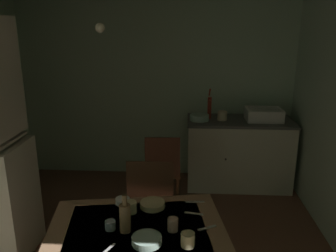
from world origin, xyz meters
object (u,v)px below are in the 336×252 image
at_px(dining_table, 137,239).
at_px(mixing_bowl_counter, 199,117).
at_px(hand_pump, 210,106).
at_px(mug_dark, 131,207).
at_px(chair_far_side, 152,209).
at_px(glass_bottle, 125,217).
at_px(chair_by_counter, 163,169).
at_px(serving_bowl_wide, 153,204).
at_px(sink_basin, 264,114).

bearing_deg(dining_table, mixing_bowl_counter, 77.73).
xyz_separation_m(hand_pump, mug_dark, (-0.68, -2.11, -0.27)).
bearing_deg(chair_far_side, glass_bottle, -98.02).
height_order(hand_pump, dining_table, hand_pump).
xyz_separation_m(dining_table, glass_bottle, (-0.07, -0.05, 0.20)).
height_order(chair_by_counter, serving_bowl_wide, chair_by_counter).
xyz_separation_m(hand_pump, glass_bottle, (-0.67, -2.35, -0.21)).
distance_m(serving_bowl_wide, mug_dark, 0.17).
bearing_deg(sink_basin, dining_table, -119.71).
bearing_deg(chair_far_side, hand_pump, 70.87).
bearing_deg(serving_bowl_wide, hand_pump, 75.40).
bearing_deg(mixing_bowl_counter, serving_bowl_wide, -101.72).
relative_size(chair_by_counter, glass_bottle, 3.46).
xyz_separation_m(sink_basin, chair_by_counter, (-1.23, -0.68, -0.49)).
relative_size(mixing_bowl_counter, serving_bowl_wide, 1.28).
relative_size(sink_basin, chair_far_side, 0.44).
bearing_deg(hand_pump, serving_bowl_wide, -104.60).
bearing_deg(serving_bowl_wide, mug_dark, -149.00).
height_order(dining_table, glass_bottle, glass_bottle).
relative_size(sink_basin, mug_dark, 5.16).
bearing_deg(serving_bowl_wide, mixing_bowl_counter, 78.28).
bearing_deg(serving_bowl_wide, sink_basin, 58.63).
xyz_separation_m(serving_bowl_wide, glass_bottle, (-0.15, -0.32, 0.08)).
xyz_separation_m(mixing_bowl_counter, mug_dark, (-0.55, -2.02, -0.14)).
bearing_deg(chair_far_side, sink_basin, 52.13).
xyz_separation_m(serving_bowl_wide, mug_dark, (-0.15, -0.09, 0.02)).
distance_m(chair_far_side, chair_by_counter, 0.94).
bearing_deg(mug_dark, serving_bowl_wide, 31.00).
relative_size(hand_pump, glass_bottle, 1.50).
bearing_deg(sink_basin, serving_bowl_wide, -121.37).
bearing_deg(dining_table, serving_bowl_wide, 73.92).
relative_size(hand_pump, chair_far_side, 0.39).
relative_size(mug_dark, glass_bottle, 0.33).
distance_m(dining_table, serving_bowl_wide, 0.31).
distance_m(sink_basin, dining_table, 2.61).
height_order(dining_table, mug_dark, mug_dark).
xyz_separation_m(chair_far_side, glass_bottle, (-0.10, -0.69, 0.33)).
height_order(sink_basin, hand_pump, hand_pump).
bearing_deg(dining_table, chair_far_side, 87.26).
bearing_deg(chair_by_counter, glass_bottle, -94.40).
distance_m(dining_table, mug_dark, 0.24).
bearing_deg(sink_basin, mixing_bowl_counter, -176.46).
bearing_deg(mug_dark, chair_by_counter, 84.77).
distance_m(mixing_bowl_counter, mug_dark, 2.10).
xyz_separation_m(mixing_bowl_counter, chair_by_counter, (-0.42, -0.63, -0.45)).
bearing_deg(glass_bottle, hand_pump, 74.02).
height_order(chair_far_side, mug_dark, chair_far_side).
height_order(serving_bowl_wide, glass_bottle, glass_bottle).
bearing_deg(dining_table, sink_basin, 60.29).
xyz_separation_m(mixing_bowl_counter, glass_bottle, (-0.55, -2.26, -0.08)).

